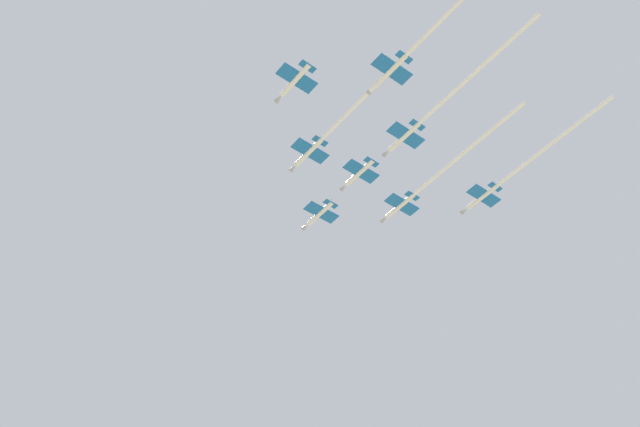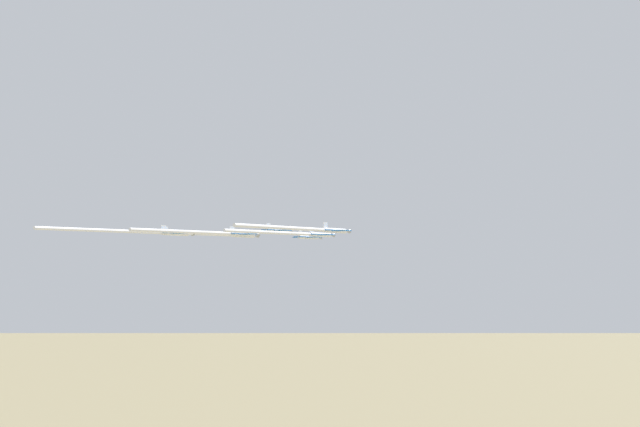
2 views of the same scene
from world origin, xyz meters
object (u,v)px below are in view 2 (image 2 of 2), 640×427
jet_starboard_inner (297,234)px  jet_center_rear (311,229)px  jet_starboard_outer (177,234)px  jet_port_outer (278,230)px  jet_starboard_trail (140,232)px  jet_lead (309,237)px  jet_port_inner (221,235)px  jet_port_trail (215,233)px

jet_starboard_inner → jet_center_rear: 16.84m
jet_starboard_inner → jet_starboard_outer: 36.56m
jet_starboard_inner → jet_port_outer: 14.93m
jet_starboard_inner → jet_center_rear: jet_center_rear is taller
jet_starboard_trail → jet_center_rear: bearing=20.6°
jet_starboard_inner → jet_starboard_outer: (24.91, 26.76, 0.60)m
jet_lead → jet_starboard_trail: size_ratio=0.28×
jet_lead → jet_starboard_outer: jet_starboard_outer is taller
jet_lead → jet_port_inner: size_ratio=0.32×
jet_center_rear → jet_starboard_trail: jet_center_rear is taller
jet_center_rear → jet_starboard_trail: size_ratio=0.91×
jet_port_outer → jet_center_rear: bearing=-39.7°
jet_lead → jet_port_inner: (-5.60, 23.67, 0.32)m
jet_port_trail → jet_starboard_trail: (1.29, 16.36, 0.17)m
jet_lead → jet_port_outer: 13.45m
jet_port_outer → jet_port_trail: bearing=-90.0°
jet_starboard_inner → jet_starboard_trail: size_ratio=0.94×
jet_port_inner → jet_lead: bearing=60.0°
jet_port_trail → jet_lead: bearing=90.0°
jet_port_trail → jet_starboard_trail: size_ratio=0.93×
jet_lead → jet_port_outer: bearing=-90.0°
jet_port_outer → jet_port_trail: 22.93m
jet_starboard_outer → jet_center_rear: (-41.74, -26.63, -0.21)m
jet_starboard_outer → jet_port_trail: bearing=-26.2°
jet_starboard_inner → jet_port_trail: 18.79m
jet_port_trail → jet_center_rear: bearing=6.3°
jet_port_inner → jet_starboard_outer: size_ratio=3.16×
jet_port_inner → jet_port_outer: jet_port_outer is taller
jet_lead → jet_starboard_inner: (-23.90, 7.62, 0.11)m
jet_port_trail → jet_starboard_inner: bearing=49.7°
jet_port_inner → jet_starboard_trail: (-17.99, 19.08, -0.03)m
jet_port_inner → jet_port_trail: jet_port_inner is taller
jet_starboard_outer → jet_port_outer: bearing=24.2°
jet_port_inner → jet_port_outer: 14.43m
jet_lead → jet_starboard_outer: (1.02, 34.38, 0.70)m
jet_lead → jet_center_rear: 41.46m
jet_starboard_inner → jet_center_rear: bearing=-43.7°
jet_starboard_inner → jet_starboard_trail: (0.31, 35.12, 0.18)m
jet_port_outer → jet_starboard_trail: jet_port_outer is taller
jet_port_outer → jet_port_trail: size_ratio=0.30×
jet_port_trail → jet_port_outer: bearing=90.0°
jet_port_inner → jet_center_rear: size_ratio=0.98×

